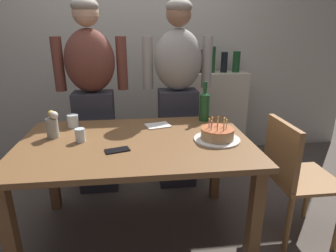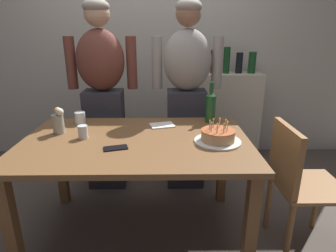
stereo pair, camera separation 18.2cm
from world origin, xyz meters
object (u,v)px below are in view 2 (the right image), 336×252
Objects in this scene: wine_bottle at (211,106)px; dining_chair at (297,179)px; napkin_stack at (162,125)px; person_woman_cardigan at (187,96)px; water_glass_far at (80,118)px; flower_vase at (58,121)px; person_man_bearded at (103,96)px; birthday_cake at (218,137)px; water_glass_near at (83,132)px; cell_phone at (116,148)px.

dining_chair is (0.50, -0.51, -0.35)m from wine_bottle.
person_woman_cardigan is (0.22, 0.43, 0.13)m from napkin_stack.
water_glass_far reaches higher than napkin_stack.
person_woman_cardigan reaches higher than wine_bottle.
water_glass_far is 0.23m from flower_vase.
person_man_bearded reaches higher than flower_vase.
birthday_cake is 0.89m from water_glass_near.
dining_chair is at bearing -15.38° from cell_phone.
person_woman_cardigan is (-0.14, 0.77, 0.10)m from birthday_cake.
water_glass_far is (-0.99, 0.39, 0.01)m from birthday_cake.
birthday_cake is 1.70× the size of napkin_stack.
napkin_stack is at bearing 140.41° from person_man_bearded.
cell_phone is (0.35, -0.48, -0.04)m from water_glass_far.
birthday_cake is at bearing -21.38° from water_glass_far.
person_man_bearded reaches higher than dining_chair.
wine_bottle is at bearing 21.11° from water_glass_near.
cell_phone is 0.78× the size of flower_vase.
birthday_cake is 0.49m from napkin_stack.
person_man_bearded is at bearing 0.00° from person_woman_cardigan.
flower_vase is (-0.71, -0.15, 0.09)m from napkin_stack.
water_glass_near is 0.22m from flower_vase.
water_glass_near is at bearing -27.59° from flower_vase.
flower_vase reaches higher than dining_chair.
napkin_stack is 0.99m from dining_chair.
wine_bottle is (1.00, 0.04, 0.08)m from water_glass_far.
flower_vase is 1.64m from dining_chair.
water_glass_near is 0.58m from napkin_stack.
wine_bottle is 1.76× the size of napkin_stack.
birthday_cake is 1.17m from person_man_bearded.
water_glass_near is at bearing -154.29° from napkin_stack.
person_man_bearded reaches higher than cell_phone.
cell_phone is 0.52m from flower_vase.
birthday_cake is 0.18× the size of person_woman_cardigan.
person_man_bearded is (-0.88, 0.77, 0.10)m from birthday_cake.
person_woman_cardigan reaches higher than flower_vase.
water_glass_near is 0.94× the size of water_glass_far.
wine_bottle is 0.19× the size of person_woman_cardigan.
person_woman_cardigan is (0.50, 0.86, 0.13)m from cell_phone.
person_man_bearded is at bearing 89.58° from cell_phone.
water_glass_near is 0.97m from wine_bottle.
water_glass_near reaches higher than napkin_stack.
water_glass_far is 0.65× the size of cell_phone.
dining_chair is (1.40, -0.16, -0.27)m from water_glass_near.
cell_phone is (-0.66, -0.52, -0.12)m from wine_bottle.
flower_vase is (-0.19, 0.10, 0.05)m from water_glass_near.
water_glass_far is 1.01m from wine_bottle.
birthday_cake is at bearing -5.27° from water_glass_near.
birthday_cake reaches higher than cell_phone.
water_glass_near is 0.05× the size of person_woman_cardigan.
birthday_cake is 0.44m from wine_bottle.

